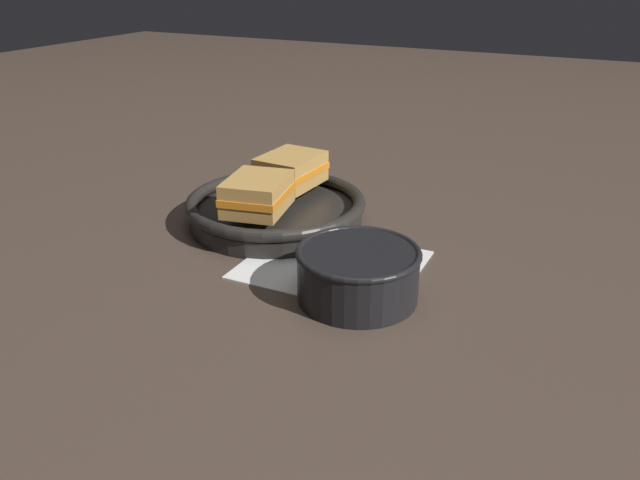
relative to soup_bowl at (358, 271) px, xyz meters
The scene contains 7 objects.
ground_plane 0.10m from the soup_bowl, 143.57° to the left, with size 4.00×4.00×0.00m, color #47382D.
napkin 0.09m from the soup_bowl, 134.77° to the left, with size 0.22×0.18×0.00m.
soup_bowl is the anchor object (origin of this frame).
spoon 0.07m from the soup_bowl, 123.74° to the left, with size 0.15×0.06×0.01m.
skillet 0.25m from the soup_bowl, 142.22° to the left, with size 0.26×0.26×0.04m.
sandwich_near_left 0.21m from the soup_bowl, 153.52° to the left, with size 0.10×0.11×0.05m.
sandwich_near_right 0.29m from the soup_bowl, 133.91° to the left, with size 0.09×0.11×0.05m.
Camera 1 is at (0.31, -0.64, 0.36)m, focal length 35.00 mm.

